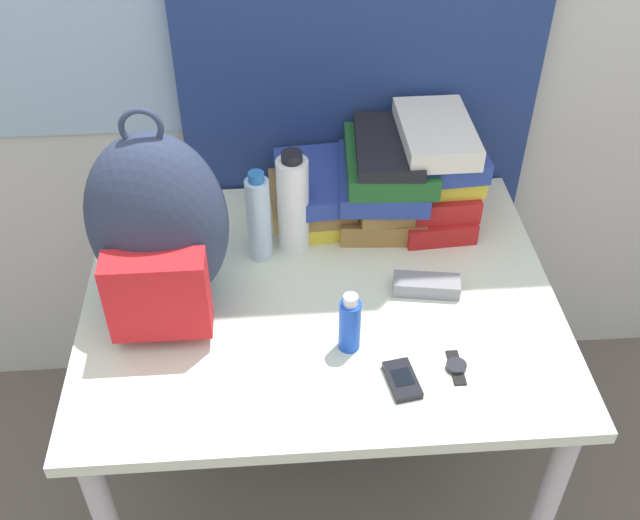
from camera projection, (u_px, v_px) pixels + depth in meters
The scene contains 11 objects.
desk at pixel (320, 322), 1.76m from camera, with size 1.07×0.85×0.74m.
backpack at pixel (158, 230), 1.55m from camera, with size 0.29×0.28×0.48m.
book_stack_left at pixel (315, 195), 1.87m from camera, with size 0.22×0.28×0.13m.
book_stack_center at pixel (385, 180), 1.84m from camera, with size 0.24×0.29×0.23m.
book_stack_right at pixel (437, 171), 1.84m from camera, with size 0.20×0.28×0.27m.
water_bottle at pixel (259, 218), 1.73m from camera, with size 0.06×0.06×0.24m.
sports_bottle at pixel (293, 204), 1.75m from camera, with size 0.07×0.07×0.27m.
sunscreen_bottle at pixel (350, 324), 1.54m from camera, with size 0.05×0.05×0.14m.
cell_phone at pixel (402, 380), 1.50m from camera, with size 0.07×0.11×0.02m.
sunglasses_case at pixel (426, 285), 1.70m from camera, with size 0.16×0.08×0.04m.
wristwatch at pixel (456, 367), 1.53m from camera, with size 0.04×0.09×0.01m.
Camera 1 is at (-0.09, -0.81, 1.91)m, focal length 42.00 mm.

